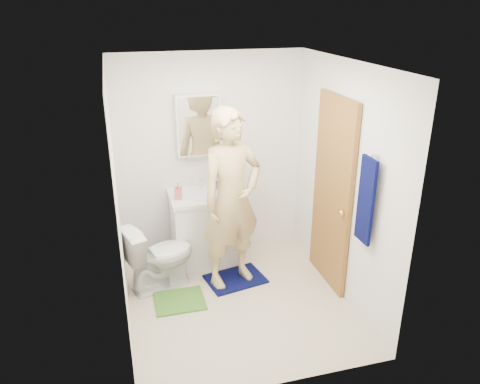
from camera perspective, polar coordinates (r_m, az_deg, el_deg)
name	(u,v)px	position (r m, az deg, el deg)	size (l,w,h in m)	color
floor	(238,301)	(5.01, -0.30, -13.13)	(2.20, 2.40, 0.02)	beige
ceiling	(237,62)	(4.11, -0.37, 15.54)	(2.20, 2.40, 0.02)	white
wall_back	(211,156)	(5.53, -3.58, 4.40)	(2.20, 0.02, 2.40)	white
wall_front	(281,256)	(3.38, 5.01, -7.81)	(2.20, 0.02, 2.40)	white
wall_left	(117,206)	(4.29, -14.80, -1.71)	(0.02, 2.40, 2.40)	white
wall_right	(344,183)	(4.81, 12.56, 1.11)	(0.02, 2.40, 2.40)	white
vanity_cabinet	(205,229)	(5.54, -4.27, -4.55)	(0.75, 0.55, 0.80)	white
countertop	(204,196)	(5.36, -4.40, -0.49)	(0.79, 0.59, 0.05)	white
sink_basin	(204,195)	(5.35, -4.40, -0.34)	(0.40, 0.40, 0.03)	white
faucet	(201,184)	(5.49, -4.79, 1.03)	(0.03, 0.03, 0.12)	silver
medicine_cabinet	(198,125)	(5.32, -5.12, 8.14)	(0.50, 0.12, 0.70)	white
mirror_panel	(199,126)	(5.27, -4.99, 7.98)	(0.46, 0.01, 0.66)	white
door	(332,194)	(4.97, 11.16, -0.22)	(0.05, 0.80, 2.05)	#A86F2E
door_knob	(342,213)	(4.73, 12.33, -2.54)	(0.07, 0.07, 0.07)	gold
towel	(366,201)	(4.29, 15.10, -1.03)	(0.03, 0.24, 0.80)	#060A3E
towel_hook	(375,155)	(4.17, 16.15, 4.34)	(0.02, 0.02, 0.06)	silver
toilet	(159,256)	(5.10, -9.79, -7.67)	(0.42, 0.74, 0.75)	white
bath_mat	(235,279)	(5.32, -0.57, -10.54)	(0.62, 0.45, 0.02)	#060A3E
green_rug	(180,301)	(5.01, -7.37, -13.02)	(0.51, 0.43, 0.02)	#49852C
soap_dispenser	(178,191)	(5.22, -7.54, 0.14)	(0.08, 0.09, 0.19)	#C95F5D
toothbrush_cup	(214,186)	(5.46, -3.23, 0.78)	(0.12, 0.12, 0.09)	#753B82
man	(232,200)	(4.83, -1.02, -0.94)	(0.70, 0.46, 1.93)	tan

